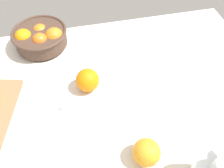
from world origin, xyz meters
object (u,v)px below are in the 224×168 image
(fruit_bowl, at_px, (41,37))
(spoon, at_px, (70,110))
(loose_orange_1, at_px, (146,152))
(loose_orange_0, at_px, (88,80))

(fruit_bowl, xyz_separation_m, spoon, (0.08, -0.36, -0.04))
(fruit_bowl, height_order, loose_orange_1, fruit_bowl)
(loose_orange_1, bearing_deg, fruit_bowl, 116.60)
(loose_orange_0, xyz_separation_m, loose_orange_1, (0.13, -0.31, -0.00))
(loose_orange_1, height_order, spoon, loose_orange_1)
(loose_orange_0, distance_m, loose_orange_1, 0.33)
(loose_orange_1, bearing_deg, loose_orange_0, 112.83)
(spoon, bearing_deg, fruit_bowl, 102.68)
(loose_orange_0, bearing_deg, loose_orange_1, -67.17)
(fruit_bowl, distance_m, spoon, 0.37)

